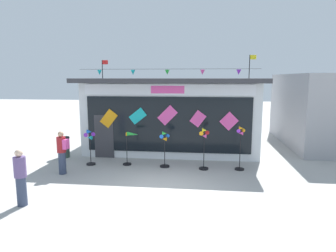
{
  "coord_description": "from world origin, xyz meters",
  "views": [
    {
      "loc": [
        1.41,
        -9.43,
        3.68
      ],
      "look_at": [
        -0.05,
        2.95,
        1.7
      ],
      "focal_mm": 32.32,
      "sensor_mm": 36.0,
      "label": 1
    }
  ],
  "objects_px": {
    "wind_spinner_far_left": "(90,142)",
    "wind_spinner_right": "(240,146)",
    "kite_shop_building": "(174,113)",
    "person_near_camera": "(21,177)",
    "wind_spinner_center_left": "(165,146)",
    "wind_spinner_left": "(130,144)",
    "trash_bin": "(64,147)",
    "wind_spinner_center_right": "(204,144)",
    "person_mid_plaza": "(62,152)"
  },
  "relations": [
    {
      "from": "wind_spinner_left",
      "to": "wind_spinner_center_right",
      "type": "relative_size",
      "value": 0.84
    },
    {
      "from": "wind_spinner_center_left",
      "to": "wind_spinner_center_right",
      "type": "distance_m",
      "value": 1.63
    },
    {
      "from": "kite_shop_building",
      "to": "person_mid_plaza",
      "type": "bearing_deg",
      "value": -125.77
    },
    {
      "from": "kite_shop_building",
      "to": "person_mid_plaza",
      "type": "xyz_separation_m",
      "value": [
        -3.78,
        -5.25,
        -0.96
      ]
    },
    {
      "from": "wind_spinner_left",
      "to": "wind_spinner_right",
      "type": "bearing_deg",
      "value": -2.37
    },
    {
      "from": "person_near_camera",
      "to": "person_mid_plaza",
      "type": "xyz_separation_m",
      "value": [
        -0.17,
        2.94,
        0.03
      ]
    },
    {
      "from": "kite_shop_building",
      "to": "wind_spinner_left",
      "type": "bearing_deg",
      "value": -111.26
    },
    {
      "from": "person_near_camera",
      "to": "trash_bin",
      "type": "bearing_deg",
      "value": 66.28
    },
    {
      "from": "wind_spinner_center_right",
      "to": "person_mid_plaza",
      "type": "distance_m",
      "value": 5.56
    },
    {
      "from": "wind_spinner_left",
      "to": "wind_spinner_right",
      "type": "distance_m",
      "value": 4.55
    },
    {
      "from": "wind_spinner_far_left",
      "to": "wind_spinner_right",
      "type": "relative_size",
      "value": 0.86
    },
    {
      "from": "wind_spinner_center_left",
      "to": "trash_bin",
      "type": "bearing_deg",
      "value": 168.18
    },
    {
      "from": "kite_shop_building",
      "to": "trash_bin",
      "type": "relative_size",
      "value": 8.92
    },
    {
      "from": "wind_spinner_right",
      "to": "person_near_camera",
      "type": "relative_size",
      "value": 1.07
    },
    {
      "from": "kite_shop_building",
      "to": "trash_bin",
      "type": "xyz_separation_m",
      "value": [
        -4.85,
        -2.87,
        -1.36
      ]
    },
    {
      "from": "wind_spinner_far_left",
      "to": "wind_spinner_center_right",
      "type": "relative_size",
      "value": 0.9
    },
    {
      "from": "wind_spinner_far_left",
      "to": "wind_spinner_center_left",
      "type": "bearing_deg",
      "value": 0.88
    },
    {
      "from": "kite_shop_building",
      "to": "person_near_camera",
      "type": "distance_m",
      "value": 9.01
    },
    {
      "from": "kite_shop_building",
      "to": "wind_spinner_center_right",
      "type": "height_order",
      "value": "kite_shop_building"
    },
    {
      "from": "wind_spinner_right",
      "to": "trash_bin",
      "type": "distance_m",
      "value": 8.02
    },
    {
      "from": "wind_spinner_center_right",
      "to": "person_mid_plaza",
      "type": "height_order",
      "value": "wind_spinner_center_right"
    },
    {
      "from": "wind_spinner_far_left",
      "to": "trash_bin",
      "type": "bearing_deg",
      "value": 147.59
    },
    {
      "from": "wind_spinner_right",
      "to": "wind_spinner_far_left",
      "type": "bearing_deg",
      "value": -179.95
    },
    {
      "from": "wind_spinner_left",
      "to": "trash_bin",
      "type": "bearing_deg",
      "value": 165.55
    },
    {
      "from": "kite_shop_building",
      "to": "wind_spinner_left",
      "type": "distance_m",
      "value": 4.13
    },
    {
      "from": "wind_spinner_center_right",
      "to": "wind_spinner_right",
      "type": "xyz_separation_m",
      "value": [
        1.44,
        0.1,
        -0.04
      ]
    },
    {
      "from": "wind_spinner_center_right",
      "to": "person_near_camera",
      "type": "xyz_separation_m",
      "value": [
        -5.25,
        -4.16,
        -0.2
      ]
    },
    {
      "from": "wind_spinner_center_right",
      "to": "wind_spinner_left",
      "type": "bearing_deg",
      "value": 174.72
    },
    {
      "from": "wind_spinner_right",
      "to": "person_mid_plaza",
      "type": "xyz_separation_m",
      "value": [
        -6.86,
        -1.31,
        -0.12
      ]
    },
    {
      "from": "person_near_camera",
      "to": "trash_bin",
      "type": "height_order",
      "value": "person_near_camera"
    },
    {
      "from": "kite_shop_building",
      "to": "trash_bin",
      "type": "height_order",
      "value": "kite_shop_building"
    },
    {
      "from": "wind_spinner_far_left",
      "to": "person_near_camera",
      "type": "bearing_deg",
      "value": -95.93
    },
    {
      "from": "wind_spinner_left",
      "to": "wind_spinner_right",
      "type": "xyz_separation_m",
      "value": [
        4.54,
        -0.19,
        0.1
      ]
    },
    {
      "from": "person_mid_plaza",
      "to": "wind_spinner_right",
      "type": "bearing_deg",
      "value": 107.2
    },
    {
      "from": "wind_spinner_left",
      "to": "trash_bin",
      "type": "xyz_separation_m",
      "value": [
        -3.39,
        0.87,
        -0.42
      ]
    },
    {
      "from": "wind_spinner_left",
      "to": "wind_spinner_center_right",
      "type": "distance_m",
      "value": 3.11
    },
    {
      "from": "wind_spinner_center_right",
      "to": "person_near_camera",
      "type": "height_order",
      "value": "wind_spinner_center_right"
    },
    {
      "from": "wind_spinner_far_left",
      "to": "wind_spinner_center_left",
      "type": "xyz_separation_m",
      "value": [
        3.19,
        0.05,
        -0.08
      ]
    },
    {
      "from": "wind_spinner_center_left",
      "to": "wind_spinner_center_right",
      "type": "bearing_deg",
      "value": -5.0
    },
    {
      "from": "kite_shop_building",
      "to": "wind_spinner_right",
      "type": "bearing_deg",
      "value": -51.9
    },
    {
      "from": "person_near_camera",
      "to": "wind_spinner_center_left",
      "type": "bearing_deg",
      "value": 12.98
    },
    {
      "from": "wind_spinner_center_left",
      "to": "trash_bin",
      "type": "relative_size",
      "value": 1.56
    },
    {
      "from": "wind_spinner_center_right",
      "to": "trash_bin",
      "type": "distance_m",
      "value": 6.62
    },
    {
      "from": "person_mid_plaza",
      "to": "kite_shop_building",
      "type": "bearing_deg",
      "value": 150.61
    },
    {
      "from": "kite_shop_building",
      "to": "wind_spinner_far_left",
      "type": "xyz_separation_m",
      "value": [
        -3.17,
        -3.94,
        -0.87
      ]
    },
    {
      "from": "wind_spinner_center_left",
      "to": "trash_bin",
      "type": "height_order",
      "value": "wind_spinner_center_left"
    },
    {
      "from": "kite_shop_building",
      "to": "person_near_camera",
      "type": "bearing_deg",
      "value": -113.79
    },
    {
      "from": "wind_spinner_left",
      "to": "kite_shop_building",
      "type": "bearing_deg",
      "value": 68.74
    },
    {
      "from": "wind_spinner_right",
      "to": "person_mid_plaza",
      "type": "relative_size",
      "value": 1.07
    },
    {
      "from": "wind_spinner_center_right",
      "to": "wind_spinner_center_left",
      "type": "bearing_deg",
      "value": 175.0
    }
  ]
}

